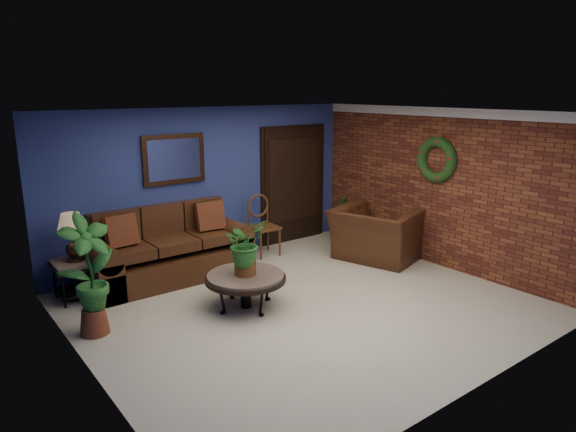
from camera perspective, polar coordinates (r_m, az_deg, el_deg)
floor at (r=6.89m, az=1.79°, el=-9.84°), size 5.50×5.50×0.00m
wall_back at (r=8.52m, az=-8.84°, el=3.47°), size 5.50×0.04×2.50m
wall_left at (r=5.26m, az=-22.09°, el=-4.04°), size 0.04×5.00×2.50m
wall_right_brick at (r=8.46m, az=16.48°, el=2.98°), size 0.04×5.00×2.50m
ceiling at (r=6.30m, az=1.97°, el=11.42°), size 5.50×5.00×0.02m
crown_molding at (r=8.30m, az=16.92°, el=10.98°), size 0.03×5.00×0.14m
wall_mirror at (r=8.15m, az=-12.54°, el=6.17°), size 1.02×0.06×0.77m
closet_door at (r=9.48m, az=0.61°, el=3.47°), size 1.44×0.06×2.18m
wreath at (r=8.37m, az=16.17°, el=6.02°), size 0.16×0.72×0.72m
sofa at (r=7.97m, az=-13.32°, el=-4.14°), size 2.40×1.04×1.08m
coffee_table at (r=6.70m, az=-4.74°, el=-6.94°), size 1.05×1.05×0.45m
end_table at (r=7.51m, az=-22.50°, el=-5.53°), size 0.59×0.59×0.54m
table_lamp at (r=7.36m, az=-22.88°, el=-1.58°), size 0.38×0.38×0.63m
side_chair at (r=8.76m, az=-2.91°, el=-0.55°), size 0.47×0.47×1.04m
armchair at (r=8.65m, az=9.80°, el=-1.99°), size 1.50×1.61×0.86m
coffee_plant at (r=6.55m, az=-4.82°, el=-3.21°), size 0.60×0.53×0.73m
floor_plant at (r=9.55m, az=5.61°, el=-0.18°), size 0.46×0.40×0.86m
tall_plant at (r=6.27m, az=-21.22°, el=-5.66°), size 0.72×0.59×1.44m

